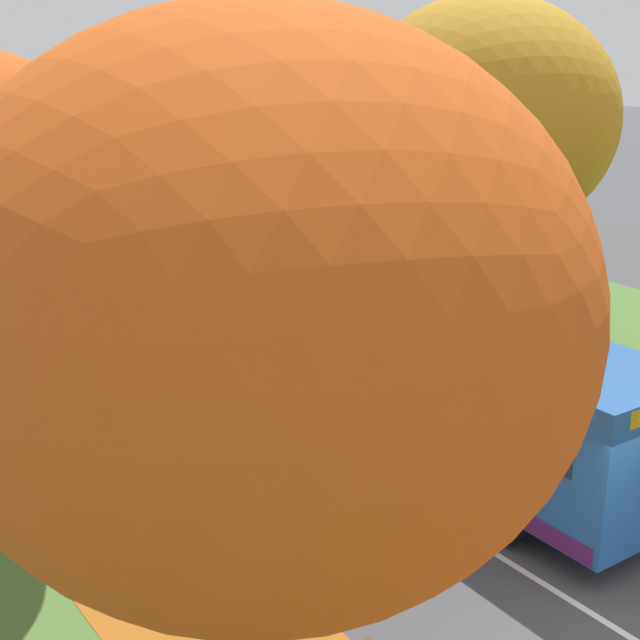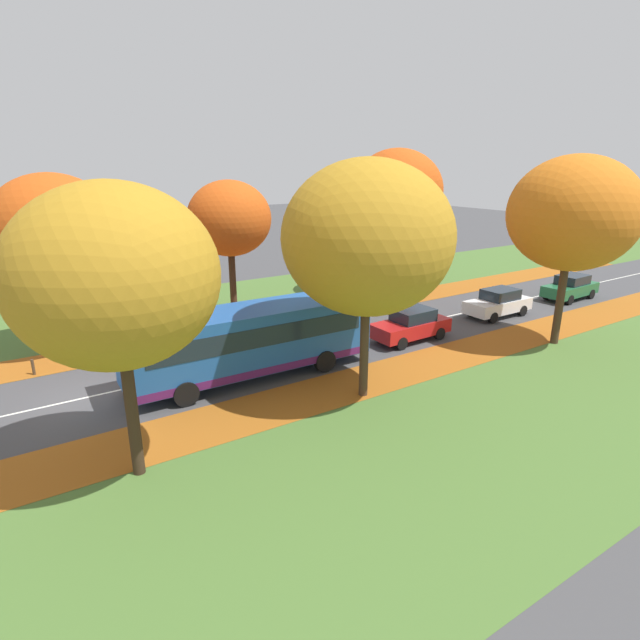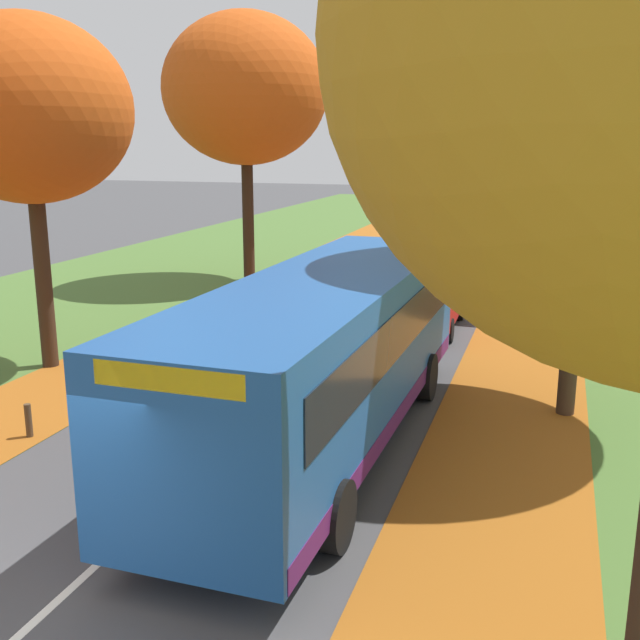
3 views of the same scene
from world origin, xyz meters
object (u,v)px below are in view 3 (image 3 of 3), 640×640
at_px(tree_right_mid, 598,100).
at_px(bollard_sixth, 245,306).
at_px(car_white_following, 451,260).
at_px(car_red_lead, 427,300).
at_px(bollard_fourth, 125,370).
at_px(tree_right_near, 592,86).
at_px(bollard_third, 29,421).
at_px(bus, 327,351).
at_px(car_green_third_in_line, 474,237).
at_px(tree_left_near, 28,111).
at_px(bollard_fifth, 194,332).
at_px(tree_left_mid, 245,90).

distance_m(tree_right_mid, bollard_sixth, 12.92).
bearing_deg(car_white_following, car_red_lead, -87.14).
xyz_separation_m(bollard_fourth, bollard_sixth, (0.03, 6.50, 0.04)).
height_order(bollard_sixth, car_white_following, car_white_following).
height_order(tree_right_mid, car_white_following, tree_right_mid).
relative_size(tree_right_near, bollard_third, 14.29).
height_order(bus, car_green_third_in_line, bus).
xyz_separation_m(bollard_third, car_red_lead, (5.39, 10.03, 0.50)).
bearing_deg(bollard_third, bollard_fourth, 91.05).
bearing_deg(car_white_following, tree_right_mid, -16.95).
height_order(bollard_sixth, car_red_lead, car_red_lead).
bearing_deg(bollard_fourth, tree_left_near, 167.64).
bearing_deg(tree_left_near, tree_right_near, 1.90).
xyz_separation_m(tree_left_near, tree_right_mid, (12.02, 12.06, 0.61)).
xyz_separation_m(tree_right_mid, bollard_third, (-9.63, -15.82, -6.08)).
distance_m(bus, car_white_following, 15.97).
relative_size(tree_right_mid, car_red_lead, 2.14).
bearing_deg(tree_right_near, car_red_lead, 122.30).
relative_size(tree_left_near, car_green_third_in_line, 1.84).
bearing_deg(bollard_sixth, bollard_third, -89.85).
height_order(bollard_fourth, car_white_following, car_white_following).
xyz_separation_m(bollard_fourth, car_white_following, (5.09, 13.97, 0.53)).
bearing_deg(car_red_lead, bollard_third, -118.24).
xyz_separation_m(tree_right_near, bollard_sixth, (-9.14, 5.61, -5.77)).
xyz_separation_m(tree_left_near, bollard_fifth, (2.34, 2.74, -5.45)).
bearing_deg(bus, tree_right_near, 35.86).
distance_m(car_white_following, car_green_third_in_line, 7.21).
height_order(bollard_third, bollard_fourth, bollard_third).
height_order(tree_left_near, bus, tree_left_near).
height_order(bollard_third, bollard_fifth, bollard_fifth).
relative_size(bollard_sixth, car_green_third_in_line, 0.15).
height_order(tree_right_mid, car_red_lead, tree_right_mid).
bearing_deg(car_white_following, bollard_fifth, -115.35).
bearing_deg(tree_right_near, bollard_third, -155.54).
bearing_deg(bus, bollard_fifth, 134.92).
bearing_deg(car_red_lead, bollard_fourth, -128.78).
distance_m(tree_left_mid, tree_right_near, 16.02).
height_order(tree_left_near, tree_left_mid, tree_left_mid).
bearing_deg(tree_left_mid, car_white_following, 14.06).
height_order(tree_right_near, bus, tree_right_near).
xyz_separation_m(tree_left_mid, bollard_fifth, (2.22, -8.90, -6.57)).
bearing_deg(tree_left_near, car_red_lead, 38.86).
bearing_deg(car_red_lead, bollard_sixth, -177.03).
bearing_deg(tree_left_mid, bollard_fourth, -79.70).
distance_m(tree_right_near, bollard_fifth, 11.08).
bearing_deg(bollard_fifth, tree_right_mid, 43.92).
bearing_deg(tree_right_near, car_white_following, 107.33).
xyz_separation_m(bollard_sixth, bus, (5.18, -8.47, 1.38)).
height_order(bus, car_white_following, bus).
relative_size(tree_right_near, bollard_sixth, 13.70).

